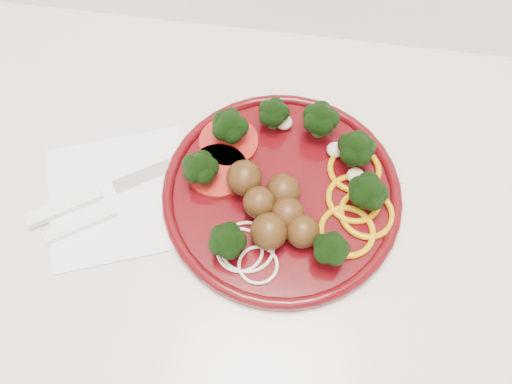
# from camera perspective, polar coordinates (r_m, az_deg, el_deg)

# --- Properties ---
(counter) EXTENTS (2.40, 0.60, 0.90)m
(counter) POSITION_cam_1_polar(r_m,az_deg,el_deg) (1.06, -12.27, -11.26)
(counter) COLOR silver
(counter) RESTS_ON ground
(plate) EXTENTS (0.29, 0.29, 0.06)m
(plate) POSITION_cam_1_polar(r_m,az_deg,el_deg) (0.60, 3.16, 0.47)
(plate) COLOR #3F050A
(plate) RESTS_ON counter
(napkin) EXTENTS (0.22, 0.22, 0.00)m
(napkin) POSITION_cam_1_polar(r_m,az_deg,el_deg) (0.63, -15.29, -0.39)
(napkin) COLOR white
(napkin) RESTS_ON counter
(knife) EXTENTS (0.20, 0.15, 0.01)m
(knife) POSITION_cam_1_polar(r_m,az_deg,el_deg) (0.63, -17.85, -0.28)
(knife) COLOR silver
(knife) RESTS_ON napkin
(fork) EXTENTS (0.18, 0.13, 0.01)m
(fork) POSITION_cam_1_polar(r_m,az_deg,el_deg) (0.62, -17.35, -2.63)
(fork) COLOR white
(fork) RESTS_ON napkin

